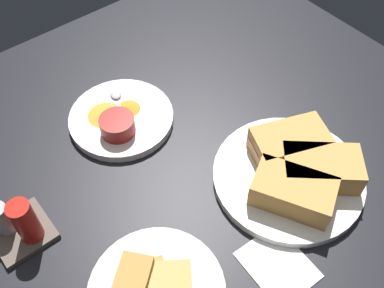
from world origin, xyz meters
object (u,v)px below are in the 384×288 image
Objects in this scene: spoon_by_dark_ramekin at (290,171)px; condiment_caddy at (19,224)px; plate_chips_companion at (121,118)px; sandwich_half_extra at (290,143)px; ramekin_dark_sauce at (294,140)px; sandwich_half_near at (293,191)px; ramekin_light_gravy at (117,125)px; sandwich_half_far at (321,168)px; spoon_by_gravy_ramekin at (117,98)px; plate_sandwich_main at (288,177)px.

condiment_caddy is (18.90, 41.14, 1.44)cm from spoon_by_dark_ramekin.
plate_chips_companion is 27.84cm from condiment_caddy.
sandwich_half_extra is 0.74× the size of plate_chips_companion.
sandwich_half_near is at bearing 131.62° from ramekin_dark_sauce.
ramekin_light_gravy is at bearing 34.28° from spoon_by_dark_ramekin.
ramekin_light_gravy is at bearing 42.26° from sandwich_half_extra.
sandwich_half_extra is 1.26cm from ramekin_dark_sauce.
spoon_by_dark_ramekin is (3.92, -3.90, -2.04)cm from sandwich_half_near.
ramekin_dark_sauce is at bearing -8.64° from sandwich_half_far.
plate_chips_companion is (33.45, 11.65, -3.20)cm from sandwich_half_near.
ramekin_dark_sauce is at bearing -136.12° from ramekin_light_gravy.
spoon_by_dark_ramekin is 45.30cm from condiment_caddy.
spoon_by_dark_ramekin is 0.90× the size of spoon_by_gravy_ramekin.
spoon_by_gravy_ramekin is (33.63, 13.79, 0.00)cm from spoon_by_dark_ramekin.
sandwich_half_near is 5.89cm from spoon_by_dark_ramekin.
spoon_by_dark_ramekin is at bearing -114.67° from condiment_caddy.
spoon_by_dark_ramekin is 1.34× the size of ramekin_light_gravy.
plate_sandwich_main is at bearing 127.50° from ramekin_dark_sauce.
plate_sandwich_main is at bearing 136.50° from sandwich_half_extra.
sandwich_half_near is at bearing -165.25° from spoon_by_gravy_ramekin.
ramekin_light_gravy is 0.67× the size of spoon_by_gravy_ramekin.
plate_chips_companion is 2.09× the size of spoon_by_gravy_ramekin.
sandwich_half_extra is (7.07, 0.19, 0.00)cm from sandwich_half_far.
sandwich_half_far reaches higher than ramekin_dark_sauce.
plate_sandwich_main is at bearing -43.50° from sandwich_half_near.
sandwich_half_extra is at bearing -41.80° from spoon_by_dark_ramekin.
plate_sandwich_main is 3.96× the size of ramekin_dark_sauce.
plate_chips_companion is (26.22, 19.79, -3.06)cm from ramekin_dark_sauce.
sandwich_half_near is 7.07cm from sandwich_half_far.
plate_sandwich_main is at bearing -146.69° from ramekin_light_gravy.
sandwich_half_near is at bearing 91.50° from sandwich_half_far.
sandwich_half_near is 1.73× the size of spoon_by_dark_ramekin.
sandwich_half_far is at bearing -150.63° from plate_chips_companion.
ramekin_light_gravy reaches higher than plate_sandwich_main.
spoon_by_dark_ramekin is at bearing 138.20° from sandwich_half_extra.
ramekin_light_gravy reaches higher than spoon_by_dark_ramekin.
sandwich_half_near is 1.02× the size of sandwich_half_far.
sandwich_half_near is at bearing -160.80° from plate_chips_companion.
sandwich_half_extra reaches higher than spoon_by_dark_ramekin.
sandwich_half_far is 0.73× the size of plate_chips_companion.
plate_chips_companion is at bearing 35.28° from sandwich_half_extra.
spoon_by_dark_ramekin is 36.35cm from spoon_by_gravy_ramekin.
sandwich_half_extra reaches higher than ramekin_dark_sauce.
sandwich_half_extra reaches higher than ramekin_light_gravy.
sandwich_half_near reaches higher than plate_sandwich_main.
spoon_by_gravy_ramekin is at bearing -31.00° from ramekin_light_gravy.
sandwich_half_near is at bearing 136.50° from sandwich_half_extra.
condiment_caddy reaches higher than ramekin_light_gravy.
sandwich_half_near reaches higher than spoon_by_gravy_ramekin.
plate_sandwich_main is at bearing 122.43° from spoon_by_dark_ramekin.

